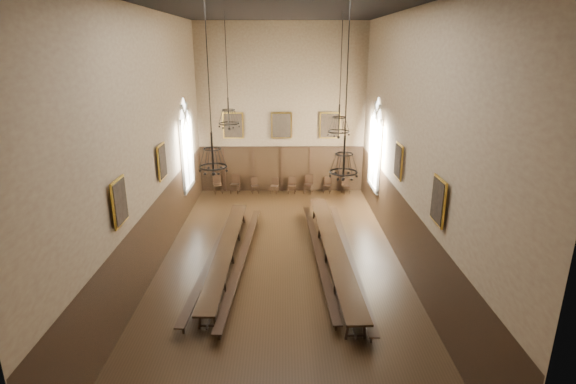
{
  "coord_description": "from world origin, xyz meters",
  "views": [
    {
      "loc": [
        0.13,
        -15.13,
        7.76
      ],
      "look_at": [
        0.28,
        1.5,
        2.34
      ],
      "focal_mm": 28.0,
      "sensor_mm": 36.0,
      "label": 1
    }
  ],
  "objects_px": {
    "bench_left_outer": "(215,255)",
    "chair_5": "(308,188)",
    "table_left": "(227,255)",
    "chair_7": "(346,189)",
    "chandelier_back_left": "(229,116)",
    "table_right": "(333,253)",
    "chair_3": "(274,189)",
    "chair_2": "(255,188)",
    "bench_right_outer": "(348,258)",
    "chair_6": "(327,188)",
    "chandelier_front_left": "(213,156)",
    "chandelier_front_right": "(344,161)",
    "bench_left_inner": "(242,259)",
    "chair_4": "(292,188)",
    "chandelier_back_right": "(339,124)",
    "bench_right_inner": "(318,254)",
    "chair_1": "(235,187)",
    "chair_0": "(218,188)"
  },
  "relations": [
    {
      "from": "bench_left_outer",
      "to": "chair_5",
      "type": "bearing_deg",
      "value": 64.57
    },
    {
      "from": "table_left",
      "to": "chair_7",
      "type": "height_order",
      "value": "chair_7"
    },
    {
      "from": "chair_5",
      "to": "chandelier_back_left",
      "type": "height_order",
      "value": "chandelier_back_left"
    },
    {
      "from": "table_right",
      "to": "chair_3",
      "type": "distance_m",
      "value": 8.78
    },
    {
      "from": "chair_2",
      "to": "chair_7",
      "type": "bearing_deg",
      "value": -17.41
    },
    {
      "from": "bench_right_outer",
      "to": "chair_7",
      "type": "xyz_separation_m",
      "value": [
        1.05,
        8.57,
        -0.03
      ]
    },
    {
      "from": "chair_6",
      "to": "chandelier_back_left",
      "type": "distance_m",
      "value": 8.9
    },
    {
      "from": "chair_7",
      "to": "chandelier_front_left",
      "type": "relative_size",
      "value": 0.18
    },
    {
      "from": "chandelier_front_right",
      "to": "bench_left_inner",
      "type": "bearing_deg",
      "value": 139.88
    },
    {
      "from": "bench_left_outer",
      "to": "chair_4",
      "type": "relative_size",
      "value": 10.61
    },
    {
      "from": "chair_3",
      "to": "chandelier_back_right",
      "type": "bearing_deg",
      "value": -47.18
    },
    {
      "from": "bench_left_inner",
      "to": "bench_right_inner",
      "type": "bearing_deg",
      "value": 8.22
    },
    {
      "from": "chair_4",
      "to": "chandelier_front_right",
      "type": "xyz_separation_m",
      "value": [
        1.25,
        -11.42,
        4.42
      ]
    },
    {
      "from": "bench_right_outer",
      "to": "table_right",
      "type": "bearing_deg",
      "value": 164.22
    },
    {
      "from": "table_left",
      "to": "chandelier_back_right",
      "type": "height_order",
      "value": "chandelier_back_right"
    },
    {
      "from": "table_left",
      "to": "bench_right_inner",
      "type": "distance_m",
      "value": 3.43
    },
    {
      "from": "chair_3",
      "to": "chandelier_back_left",
      "type": "relative_size",
      "value": 0.2
    },
    {
      "from": "chair_6",
      "to": "chandelier_back_right",
      "type": "height_order",
      "value": "chandelier_back_right"
    },
    {
      "from": "chair_3",
      "to": "chair_6",
      "type": "bearing_deg",
      "value": 18.98
    },
    {
      "from": "bench_left_outer",
      "to": "chair_1",
      "type": "distance_m",
      "value": 8.37
    },
    {
      "from": "chair_2",
      "to": "chandelier_back_left",
      "type": "bearing_deg",
      "value": -112.07
    },
    {
      "from": "chair_1",
      "to": "chair_4",
      "type": "relative_size",
      "value": 1.11
    },
    {
      "from": "table_right",
      "to": "bench_left_inner",
      "type": "relative_size",
      "value": 1.08
    },
    {
      "from": "bench_left_outer",
      "to": "chair_4",
      "type": "bearing_deg",
      "value": 69.93
    },
    {
      "from": "chair_3",
      "to": "chair_7",
      "type": "height_order",
      "value": "chair_3"
    },
    {
      "from": "chandelier_back_left",
      "to": "chair_6",
      "type": "bearing_deg",
      "value": 52.11
    },
    {
      "from": "bench_left_inner",
      "to": "chandelier_front_left",
      "type": "xyz_separation_m",
      "value": [
        -0.54,
        -2.17,
        4.43
      ]
    },
    {
      "from": "chandelier_back_left",
      "to": "chandelier_front_left",
      "type": "relative_size",
      "value": 0.91
    },
    {
      "from": "chair_7",
      "to": "chandelier_back_right",
      "type": "xyz_separation_m",
      "value": [
        -1.21,
        -5.69,
        4.53
      ]
    },
    {
      "from": "bench_right_inner",
      "to": "chair_0",
      "type": "relative_size",
      "value": 9.28
    },
    {
      "from": "chair_0",
      "to": "chandelier_front_right",
      "type": "height_order",
      "value": "chandelier_front_right"
    },
    {
      "from": "table_right",
      "to": "bench_right_outer",
      "type": "height_order",
      "value": "table_right"
    },
    {
      "from": "table_left",
      "to": "table_right",
      "type": "xyz_separation_m",
      "value": [
        3.96,
        -0.0,
        0.04
      ]
    },
    {
      "from": "chair_2",
      "to": "chair_4",
      "type": "xyz_separation_m",
      "value": [
        2.05,
        -0.02,
        0.01
      ]
    },
    {
      "from": "chair_0",
      "to": "chair_7",
      "type": "distance_m",
      "value": 7.07
    },
    {
      "from": "table_right",
      "to": "chair_3",
      "type": "height_order",
      "value": "chair_3"
    },
    {
      "from": "chair_1",
      "to": "chandelier_back_right",
      "type": "bearing_deg",
      "value": -39.14
    },
    {
      "from": "chair_3",
      "to": "chandelier_front_right",
      "type": "distance_m",
      "value": 12.44
    },
    {
      "from": "table_right",
      "to": "chair_1",
      "type": "distance_m",
      "value": 9.67
    },
    {
      "from": "table_left",
      "to": "chair_6",
      "type": "relative_size",
      "value": 10.19
    },
    {
      "from": "bench_left_outer",
      "to": "bench_right_inner",
      "type": "height_order",
      "value": "bench_left_outer"
    },
    {
      "from": "bench_left_outer",
      "to": "chair_6",
      "type": "relative_size",
      "value": 10.91
    },
    {
      "from": "bench_left_inner",
      "to": "chandelier_back_right",
      "type": "bearing_deg",
      "value": 37.96
    },
    {
      "from": "bench_left_outer",
      "to": "bench_right_inner",
      "type": "bearing_deg",
      "value": 0.19
    },
    {
      "from": "chair_6",
      "to": "chair_7",
      "type": "relative_size",
      "value": 1.04
    },
    {
      "from": "bench_left_outer",
      "to": "bench_right_outer",
      "type": "height_order",
      "value": "bench_right_outer"
    },
    {
      "from": "chair_7",
      "to": "chair_4",
      "type": "bearing_deg",
      "value": 160.68
    },
    {
      "from": "chair_3",
      "to": "chandelier_back_right",
      "type": "xyz_separation_m",
      "value": [
        2.75,
        -5.74,
        4.52
      ]
    },
    {
      "from": "bench_left_outer",
      "to": "chair_0",
      "type": "relative_size",
      "value": 9.45
    },
    {
      "from": "chair_2",
      "to": "bench_left_inner",
      "type": "bearing_deg",
      "value": -106.0
    }
  ]
}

